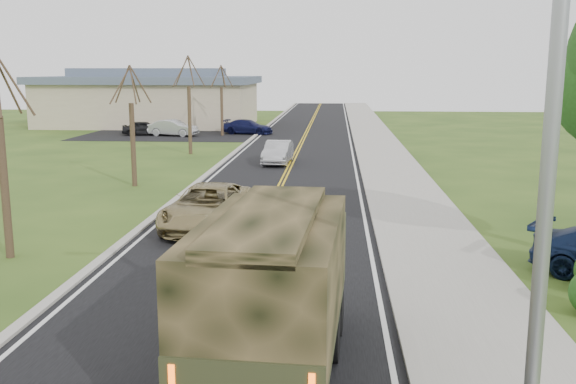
# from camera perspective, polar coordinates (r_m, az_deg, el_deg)

# --- Properties ---
(road) EXTENTS (8.00, 120.00, 0.01)m
(road) POSITION_cam_1_polar(r_m,az_deg,el_deg) (48.12, 1.13, 4.25)
(road) COLOR black
(road) RESTS_ON ground
(curb_right) EXTENTS (0.30, 120.00, 0.12)m
(curb_right) POSITION_cam_1_polar(r_m,az_deg,el_deg) (48.06, 6.09, 4.25)
(curb_right) COLOR #9E998E
(curb_right) RESTS_ON ground
(sidewalk_right) EXTENTS (3.20, 120.00, 0.10)m
(sidewalk_right) POSITION_cam_1_polar(r_m,az_deg,el_deg) (48.15, 8.18, 4.20)
(sidewalk_right) COLOR #9E998E
(sidewalk_right) RESTS_ON ground
(curb_left) EXTENTS (0.30, 120.00, 0.10)m
(curb_left) POSITION_cam_1_polar(r_m,az_deg,el_deg) (48.52, -3.78, 4.34)
(curb_left) COLOR #9E998E
(curb_left) RESTS_ON ground
(street_light) EXTENTS (1.65, 0.22, 8.00)m
(street_light) POSITION_cam_1_polar(r_m,az_deg,el_deg) (7.65, 21.43, 2.03)
(street_light) COLOR gray
(street_light) RESTS_ON ground
(bare_tree_a) EXTENTS (1.93, 2.26, 6.08)m
(bare_tree_a) POSITION_cam_1_polar(r_m,az_deg,el_deg) (20.39, -23.99, 1.77)
(bare_tree_a) COLOR #38281C
(bare_tree_a) RESTS_ON ground
(bare_tree_b) EXTENTS (1.83, 2.14, 5.73)m
(bare_tree_b) POSITION_cam_1_polar(r_m,az_deg,el_deg) (31.40, -13.66, 4.98)
(bare_tree_b) COLOR #38281C
(bare_tree_b) RESTS_ON ground
(bare_tree_c) EXTENTS (2.04, 2.39, 6.42)m
(bare_tree_c) POSITION_cam_1_polar(r_m,az_deg,el_deg) (42.92, -8.76, 7.05)
(bare_tree_c) COLOR #38281C
(bare_tree_c) RESTS_ON ground
(bare_tree_d) EXTENTS (1.88, 2.20, 5.91)m
(bare_tree_d) POSITION_cam_1_polar(r_m,az_deg,el_deg) (54.67, -5.92, 7.66)
(bare_tree_d) COLOR #38281C
(bare_tree_d) RESTS_ON ground
(commercial_building) EXTENTS (25.50, 21.50, 5.65)m
(commercial_building) POSITION_cam_1_polar(r_m,az_deg,el_deg) (66.43, -12.11, 8.15)
(commercial_building) COLOR tan
(commercial_building) RESTS_ON ground
(military_truck) EXTENTS (2.60, 6.52, 3.19)m
(military_truck) POSITION_cam_1_polar(r_m,az_deg,el_deg) (11.49, -1.11, -7.82)
(military_truck) COLOR black
(military_truck) RESTS_ON ground
(suv_champagne) EXTENTS (2.81, 5.56, 1.51)m
(suv_champagne) POSITION_cam_1_polar(r_m,az_deg,el_deg) (22.74, -7.12, -1.32)
(suv_champagne) COLOR #938353
(suv_champagne) RESTS_ON ground
(sedan_silver) EXTENTS (1.63, 4.16, 1.35)m
(sedan_silver) POSITION_cam_1_polar(r_m,az_deg,el_deg) (38.14, -0.91, 3.54)
(sedan_silver) COLOR silver
(sedan_silver) RESTS_ON ground
(lot_car_dark) EXTENTS (3.80, 1.92, 1.24)m
(lot_car_dark) POSITION_cam_1_polar(r_m,az_deg,el_deg) (56.14, -12.66, 5.56)
(lot_car_dark) COLOR black
(lot_car_dark) RESTS_ON ground
(lot_car_silver) EXTENTS (4.40, 2.32, 1.38)m
(lot_car_silver) POSITION_cam_1_polar(r_m,az_deg,el_deg) (55.08, -10.17, 5.63)
(lot_car_silver) COLOR #B2B3B7
(lot_car_silver) RESTS_ON ground
(lot_car_navy) EXTENTS (4.61, 2.58, 1.26)m
(lot_car_navy) POSITION_cam_1_polar(r_m,az_deg,el_deg) (55.96, -3.58, 5.80)
(lot_car_navy) COLOR #10133B
(lot_car_navy) RESTS_ON ground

